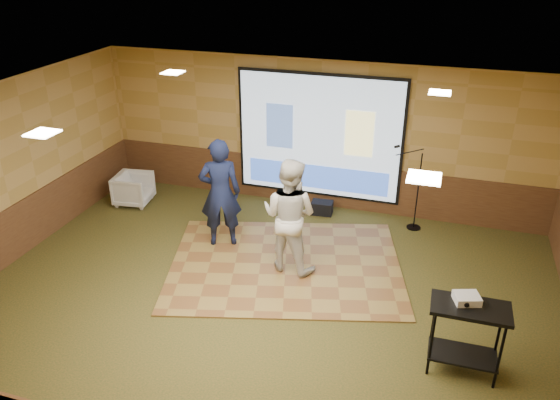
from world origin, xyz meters
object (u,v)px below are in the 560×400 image
(dance_floor, at_px, (286,265))
(player_left, at_px, (220,193))
(mic_stand, at_px, (413,204))
(duffel_bag, at_px, (322,208))
(banquet_chair, at_px, (134,189))
(projector_screen, at_px, (319,138))
(av_table, at_px, (468,326))
(player_right, at_px, (289,215))
(projector, at_px, (467,298))

(dance_floor, relative_size, player_left, 1.95)
(mic_stand, distance_m, duffel_bag, 1.80)
(banquet_chair, bearing_deg, player_left, -119.99)
(banquet_chair, bearing_deg, dance_floor, -117.43)
(projector_screen, xyz_separation_m, av_table, (2.93, -4.11, -0.76))
(dance_floor, xyz_separation_m, player_right, (0.08, -0.06, 0.99))
(dance_floor, xyz_separation_m, av_table, (2.87, -1.70, 0.70))
(av_table, xyz_separation_m, banquet_chair, (-6.58, 3.06, -0.39))
(player_left, height_order, mic_stand, player_left)
(player_left, distance_m, banquet_chair, 2.70)
(banquet_chair, xyz_separation_m, duffel_bag, (3.86, 0.70, -0.19))
(player_left, xyz_separation_m, player_right, (1.38, -0.41, -0.02))
(projector_screen, distance_m, mic_stand, 2.23)
(av_table, distance_m, mic_stand, 3.83)
(dance_floor, relative_size, player_right, 1.99)
(dance_floor, relative_size, duffel_bag, 9.23)
(player_right, relative_size, duffel_bag, 4.64)
(av_table, xyz_separation_m, projector, (-0.06, 0.08, 0.34))
(player_left, bearing_deg, banquet_chair, -45.56)
(player_left, distance_m, mic_stand, 3.65)
(projector, distance_m, duffel_bag, 4.64)
(av_table, bearing_deg, projector_screen, 125.45)
(player_left, height_order, projector, player_left)
(player_left, bearing_deg, projector, 131.48)
(dance_floor, distance_m, mic_stand, 2.81)
(projector_screen, relative_size, banquet_chair, 4.66)
(av_table, xyz_separation_m, mic_stand, (-0.96, 3.70, -0.22))
(player_right, bearing_deg, projector, 160.54)
(duffel_bag, bearing_deg, mic_stand, -1.95)
(player_right, height_order, mic_stand, player_right)
(player_left, bearing_deg, av_table, 130.89)
(projector_screen, bearing_deg, banquet_chair, -163.98)
(banquet_chair, bearing_deg, player_right, -117.86)
(projector_screen, bearing_deg, projector, -54.56)
(projector_screen, distance_m, duffel_bag, 1.40)
(projector_screen, height_order, banquet_chair, projector_screen)
(banquet_chair, bearing_deg, duffel_bag, -87.04)
(projector_screen, relative_size, projector, 11.00)
(dance_floor, bearing_deg, mic_stand, 46.26)
(projector_screen, height_order, duffel_bag, projector_screen)
(dance_floor, bearing_deg, av_table, -30.62)
(mic_stand, relative_size, banquet_chair, 2.32)
(player_left, bearing_deg, mic_stand, -175.83)
(projector, bearing_deg, dance_floor, 131.68)
(player_right, bearing_deg, duffel_bag, -81.60)
(projector_screen, height_order, av_table, projector_screen)
(projector_screen, xyz_separation_m, projector, (2.87, -4.03, -0.42))
(dance_floor, bearing_deg, banquet_chair, 159.92)
(av_table, distance_m, banquet_chair, 7.27)
(dance_floor, bearing_deg, duffel_bag, 85.95)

